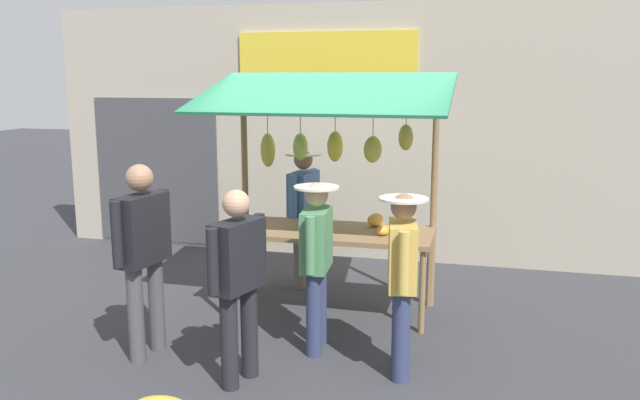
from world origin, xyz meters
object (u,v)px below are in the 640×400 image
object	(u,v)px
market_stall	(327,166)
shopper_in_grey_tee	(402,271)
shopper_with_shopping_bag	(317,254)
shopper_in_striped_shirt	(143,246)
vendor_with_sunhat	(304,207)
shopper_with_ponytail	(238,274)

from	to	relation	value
market_stall	shopper_in_grey_tee	bearing A→B (deg)	125.19
market_stall	shopper_with_shopping_bag	bearing A→B (deg)	98.90
shopper_in_striped_shirt	market_stall	bearing A→B (deg)	-29.69
market_stall	shopper_in_grey_tee	distance (m)	1.80
market_stall	shopper_with_shopping_bag	xyz separation A→B (m)	(-0.17, 1.07, -0.64)
shopper_with_shopping_bag	shopper_in_grey_tee	world-z (taller)	shopper_with_shopping_bag
market_stall	vendor_with_sunhat	size ratio (longest dim) A/B	1.55
market_stall	vendor_with_sunhat	distance (m)	1.03
market_stall	shopper_in_grey_tee	size ratio (longest dim) A/B	1.63
shopper_with_shopping_bag	shopper_with_ponytail	bearing A→B (deg)	146.11
shopper_in_grey_tee	shopper_with_ponytail	bearing A→B (deg)	100.98
shopper_in_grey_tee	shopper_in_striped_shirt	bearing A→B (deg)	85.13
shopper_in_striped_shirt	shopper_with_ponytail	xyz separation A→B (m)	(-0.99, 0.28, -0.09)
vendor_with_sunhat	shopper_with_shopping_bag	world-z (taller)	vendor_with_sunhat
shopper_in_striped_shirt	shopper_with_shopping_bag	bearing A→B (deg)	-61.75
market_stall	shopper_with_ponytail	world-z (taller)	market_stall
vendor_with_sunhat	shopper_with_shopping_bag	size ratio (longest dim) A/B	1.04
market_stall	shopper_in_striped_shirt	size ratio (longest dim) A/B	1.45
market_stall	shopper_with_shopping_bag	world-z (taller)	market_stall
market_stall	shopper_in_striped_shirt	world-z (taller)	market_stall
vendor_with_sunhat	market_stall	bearing A→B (deg)	40.33
shopper_with_shopping_bag	shopper_with_ponytail	world-z (taller)	shopper_with_ponytail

